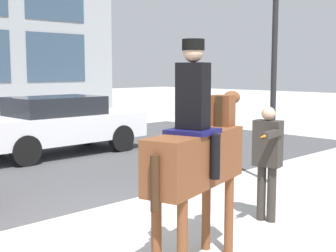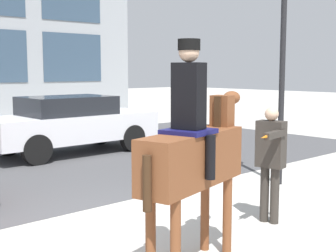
# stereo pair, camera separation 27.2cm
# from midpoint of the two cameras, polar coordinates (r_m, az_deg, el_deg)

# --- Properties ---
(ground_plane) EXTENTS (80.00, 80.00, 0.00)m
(ground_plane) POSITION_cam_midpoint_polar(r_m,az_deg,el_deg) (7.19, -10.83, -11.38)
(ground_plane) COLOR #B2AFA8
(mounted_horse_lead) EXTENTS (1.95, 0.82, 2.56)m
(mounted_horse_lead) POSITION_cam_midpoint_polar(r_m,az_deg,el_deg) (5.19, 2.10, -3.21)
(mounted_horse_lead) COLOR brown
(mounted_horse_lead) RESTS_ON ground_plane
(pedestrian_bystander) EXTENTS (0.81, 0.55, 1.71)m
(pedestrian_bystander) POSITION_cam_midpoint_polar(r_m,az_deg,el_deg) (6.98, 10.96, -3.47)
(pedestrian_bystander) COLOR #332D28
(pedestrian_bystander) RESTS_ON ground_plane
(street_car_far_lane) EXTENTS (4.60, 1.88, 1.54)m
(street_car_far_lane) POSITION_cam_midpoint_polar(r_m,az_deg,el_deg) (12.76, -13.77, 0.29)
(street_car_far_lane) COLOR silver
(street_car_far_lane) RESTS_ON ground_plane
(traffic_light) EXTENTS (0.24, 0.29, 4.52)m
(traffic_light) POSITION_cam_midpoint_polar(r_m,az_deg,el_deg) (9.34, 12.16, 11.35)
(traffic_light) COLOR black
(traffic_light) RESTS_ON ground_plane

